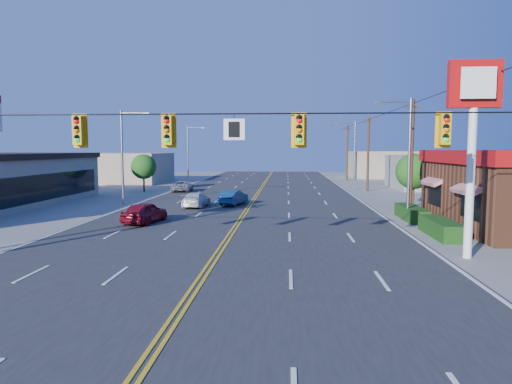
# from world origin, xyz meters

# --- Properties ---
(ground) EXTENTS (160.00, 160.00, 0.00)m
(ground) POSITION_xyz_m (0.00, 0.00, 0.00)
(ground) COLOR gray
(ground) RESTS_ON ground
(road) EXTENTS (20.00, 120.00, 0.06)m
(road) POSITION_xyz_m (0.00, 20.00, 0.03)
(road) COLOR #2D2D30
(road) RESTS_ON ground
(signal_span) EXTENTS (24.32, 0.34, 9.00)m
(signal_span) POSITION_xyz_m (-0.12, 0.00, 4.89)
(signal_span) COLOR #47301E
(signal_span) RESTS_ON ground
(kfc_pylon) EXTENTS (2.20, 0.36, 8.50)m
(kfc_pylon) POSITION_xyz_m (11.00, 4.00, 6.04)
(kfc_pylon) COLOR white
(kfc_pylon) RESTS_ON ground
(streetlight_se) EXTENTS (2.55, 0.25, 8.00)m
(streetlight_se) POSITION_xyz_m (10.79, 14.00, 4.51)
(streetlight_se) COLOR gray
(streetlight_se) RESTS_ON ground
(streetlight_ne) EXTENTS (2.55, 0.25, 8.00)m
(streetlight_ne) POSITION_xyz_m (10.79, 38.00, 4.51)
(streetlight_ne) COLOR gray
(streetlight_ne) RESTS_ON ground
(streetlight_sw) EXTENTS (2.55, 0.25, 8.00)m
(streetlight_sw) POSITION_xyz_m (-10.79, 22.00, 4.51)
(streetlight_sw) COLOR gray
(streetlight_sw) RESTS_ON ground
(streetlight_nw) EXTENTS (2.55, 0.25, 8.00)m
(streetlight_nw) POSITION_xyz_m (-10.79, 48.00, 4.51)
(streetlight_nw) COLOR gray
(streetlight_nw) RESTS_ON ground
(utility_pole_near) EXTENTS (0.28, 0.28, 8.40)m
(utility_pole_near) POSITION_xyz_m (12.20, 18.00, 4.20)
(utility_pole_near) COLOR #47301E
(utility_pole_near) RESTS_ON ground
(utility_pole_mid) EXTENTS (0.28, 0.28, 8.40)m
(utility_pole_mid) POSITION_xyz_m (12.20, 36.00, 4.20)
(utility_pole_mid) COLOR #47301E
(utility_pole_mid) RESTS_ON ground
(utility_pole_far) EXTENTS (0.28, 0.28, 8.40)m
(utility_pole_far) POSITION_xyz_m (12.20, 54.00, 4.20)
(utility_pole_far) COLOR #47301E
(utility_pole_far) RESTS_ON ground
(tree_kfc_rear) EXTENTS (2.94, 2.94, 4.41)m
(tree_kfc_rear) POSITION_xyz_m (13.50, 22.00, 2.93)
(tree_kfc_rear) COLOR #47301E
(tree_kfc_rear) RESTS_ON ground
(tree_west) EXTENTS (2.80, 2.80, 4.20)m
(tree_west) POSITION_xyz_m (-13.00, 34.00, 2.79)
(tree_west) COLOR #47301E
(tree_west) RESTS_ON ground
(bld_east_mid) EXTENTS (12.00, 10.00, 4.00)m
(bld_east_mid) POSITION_xyz_m (22.00, 40.00, 2.00)
(bld_east_mid) COLOR gray
(bld_east_mid) RESTS_ON ground
(bld_west_far) EXTENTS (11.00, 12.00, 4.20)m
(bld_west_far) POSITION_xyz_m (-20.00, 48.00, 2.10)
(bld_west_far) COLOR tan
(bld_west_far) RESTS_ON ground
(bld_east_far) EXTENTS (10.00, 10.00, 4.40)m
(bld_east_far) POSITION_xyz_m (19.00, 62.00, 2.20)
(bld_east_far) COLOR tan
(bld_east_far) RESTS_ON ground
(car_magenta) EXTENTS (2.27, 4.21, 1.36)m
(car_magenta) POSITION_xyz_m (-5.96, 12.05, 0.68)
(car_magenta) COLOR maroon
(car_magenta) RESTS_ON ground
(car_blue) EXTENTS (2.32, 4.07, 1.27)m
(car_blue) POSITION_xyz_m (-1.43, 21.74, 0.63)
(car_blue) COLOR navy
(car_blue) RESTS_ON ground
(car_white) EXTENTS (1.86, 4.18, 1.19)m
(car_white) POSITION_xyz_m (-4.29, 20.24, 0.60)
(car_white) COLOR silver
(car_white) RESTS_ON ground
(car_silver) EXTENTS (2.26, 4.40, 1.19)m
(car_silver) POSITION_xyz_m (-8.54, 33.78, 0.59)
(car_silver) COLOR #B8B8BD
(car_silver) RESTS_ON ground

